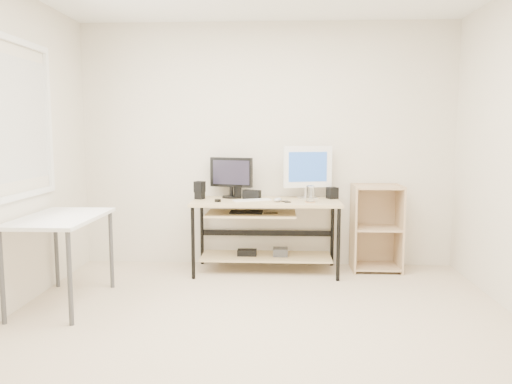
{
  "coord_description": "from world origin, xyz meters",
  "views": [
    {
      "loc": [
        0.14,
        -3.39,
        1.44
      ],
      "look_at": [
        -0.09,
        1.3,
        0.88
      ],
      "focal_mm": 35.0,
      "sensor_mm": 36.0,
      "label": 1
    }
  ],
  "objects": [
    {
      "name": "smartphone",
      "position": [
        0.2,
        1.55,
        0.75
      ],
      "size": [
        0.1,
        0.13,
        0.01
      ],
      "primitive_type": "cube",
      "rotation": [
        0.0,
        0.0,
        0.37
      ],
      "color": "black",
      "rests_on": "desk"
    },
    {
      "name": "shelf_unit",
      "position": [
        1.15,
        1.82,
        0.45
      ],
      "size": [
        0.5,
        0.4,
        0.9
      ],
      "color": "tan",
      "rests_on": "ground"
    },
    {
      "name": "mouse",
      "position": [
        0.12,
        1.56,
        0.77
      ],
      "size": [
        0.11,
        0.14,
        0.04
      ],
      "primitive_type": "ellipsoid",
      "rotation": [
        0.0,
        0.0,
        -0.37
      ],
      "color": "#BBBBC0",
      "rests_on": "desk"
    },
    {
      "name": "black_monitor",
      "position": [
        -0.37,
        1.84,
        1.0
      ],
      "size": [
        0.46,
        0.19,
        0.43
      ],
      "rotation": [
        0.0,
        0.0,
        -0.29
      ],
      "color": "black",
      "rests_on": "desk"
    },
    {
      "name": "side_table",
      "position": [
        -1.68,
        0.6,
        0.67
      ],
      "size": [
        0.6,
        1.0,
        0.75
      ],
      "color": "white",
      "rests_on": "ground"
    },
    {
      "name": "audio_controller",
      "position": [
        -0.3,
        1.79,
        0.82
      ],
      "size": [
        0.08,
        0.06,
        0.14
      ],
      "primitive_type": "cube",
      "rotation": [
        0.0,
        0.0,
        0.32
      ],
      "color": "black",
      "rests_on": "desk"
    },
    {
      "name": "speaker_right",
      "position": [
        0.69,
        1.82,
        0.81
      ],
      "size": [
        0.13,
        0.13,
        0.12
      ],
      "primitive_type": "cube",
      "rotation": [
        0.0,
        0.0,
        0.42
      ],
      "color": "black",
      "rests_on": "desk"
    },
    {
      "name": "drinking_glass",
      "position": [
        0.44,
        1.54,
        0.84
      ],
      "size": [
        0.08,
        0.08,
        0.16
      ],
      "primitive_type": "cylinder",
      "rotation": [
        0.0,
        0.0,
        0.07
      ],
      "color": "white",
      "rests_on": "coaster"
    },
    {
      "name": "center_speaker",
      "position": [
        -0.15,
        1.77,
        0.8
      ],
      "size": [
        0.2,
        0.13,
        0.09
      ],
      "primitive_type": "cube",
      "rotation": [
        0.0,
        0.0,
        -0.31
      ],
      "color": "black",
      "rests_on": "desk"
    },
    {
      "name": "white_imac",
      "position": [
        0.43,
        1.83,
        1.07
      ],
      "size": [
        0.51,
        0.17,
        0.55
      ],
      "rotation": [
        0.0,
        0.0,
        0.24
      ],
      "color": "silver",
      "rests_on": "desk"
    },
    {
      "name": "volume_puck",
      "position": [
        -0.48,
        1.52,
        0.76
      ],
      "size": [
        0.07,
        0.07,
        0.03
      ],
      "primitive_type": "cylinder",
      "rotation": [
        0.0,
        0.0,
        -0.06
      ],
      "color": "black",
      "rests_on": "desk"
    },
    {
      "name": "desk",
      "position": [
        -0.03,
        1.66,
        0.54
      ],
      "size": [
        1.5,
        0.65,
        0.75
      ],
      "color": "#D0B884",
      "rests_on": "ground"
    },
    {
      "name": "room",
      "position": [
        -0.14,
        0.04,
        1.32
      ],
      "size": [
        4.01,
        4.01,
        2.62
      ],
      "color": "beige",
      "rests_on": "ground"
    },
    {
      "name": "speaker_left",
      "position": [
        -0.69,
        1.72,
        0.85
      ],
      "size": [
        0.12,
        0.12,
        0.19
      ],
      "rotation": [
        0.0,
        0.0,
        -0.39
      ],
      "color": "black",
      "rests_on": "desk"
    },
    {
      "name": "coaster",
      "position": [
        0.44,
        1.54,
        0.75
      ],
      "size": [
        0.11,
        0.11,
        0.01
      ],
      "primitive_type": "cylinder",
      "rotation": [
        0.0,
        0.0,
        0.07
      ],
      "color": "#AF794F",
      "rests_on": "desk"
    },
    {
      "name": "keyboard",
      "position": [
        -0.14,
        1.62,
        0.76
      ],
      "size": [
        0.4,
        0.25,
        0.01
      ],
      "primitive_type": "cube",
      "rotation": [
        0.0,
        0.0,
        0.4
      ],
      "color": "white",
      "rests_on": "desk"
    }
  ]
}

